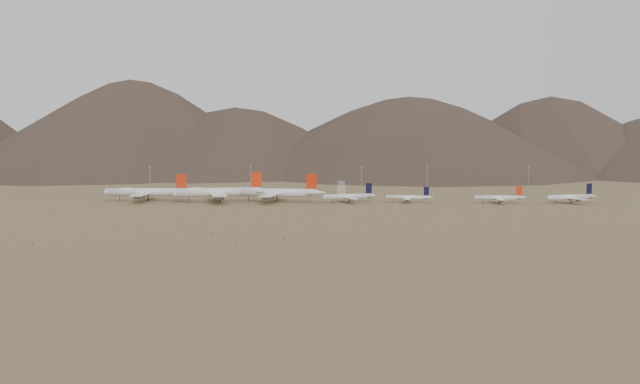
{
  "coord_description": "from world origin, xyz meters",
  "views": [
    {
      "loc": [
        39.23,
        -454.12,
        46.13
      ],
      "look_at": [
        14.76,
        30.0,
        8.65
      ],
      "focal_mm": 35.0,
      "sensor_mm": 36.0,
      "label": 1
    }
  ],
  "objects_px": {
    "narrowbody_a": "(350,196)",
    "control_tower": "(341,188)",
    "widebody_centre": "(219,192)",
    "widebody_east": "(276,192)",
    "narrowbody_b": "(409,197)",
    "widebody_west": "(147,192)"
  },
  "relations": [
    {
      "from": "narrowbody_a",
      "to": "control_tower",
      "type": "distance_m",
      "value": 85.3
    },
    {
      "from": "widebody_west",
      "to": "narrowbody_b",
      "type": "relative_size",
      "value": 1.95
    },
    {
      "from": "widebody_centre",
      "to": "narrowbody_b",
      "type": "distance_m",
      "value": 150.66
    },
    {
      "from": "widebody_east",
      "to": "narrowbody_a",
      "type": "xyz_separation_m",
      "value": [
        58.49,
        -0.14,
        -2.9
      ]
    },
    {
      "from": "narrowbody_a",
      "to": "widebody_centre",
      "type": "bearing_deg",
      "value": 160.15
    },
    {
      "from": "widebody_west",
      "to": "narrowbody_b",
      "type": "height_order",
      "value": "widebody_west"
    },
    {
      "from": "widebody_east",
      "to": "widebody_west",
      "type": "bearing_deg",
      "value": -174.99
    },
    {
      "from": "widebody_west",
      "to": "control_tower",
      "type": "distance_m",
      "value": 175.71
    },
    {
      "from": "widebody_centre",
      "to": "control_tower",
      "type": "height_order",
      "value": "widebody_centre"
    },
    {
      "from": "widebody_east",
      "to": "narrowbody_b",
      "type": "height_order",
      "value": "widebody_east"
    },
    {
      "from": "narrowbody_a",
      "to": "narrowbody_b",
      "type": "distance_m",
      "value": 46.99
    },
    {
      "from": "widebody_centre",
      "to": "narrowbody_a",
      "type": "relative_size",
      "value": 1.77
    },
    {
      "from": "widebody_west",
      "to": "control_tower",
      "type": "xyz_separation_m",
      "value": [
        155.66,
        81.47,
        -2.21
      ]
    },
    {
      "from": "widebody_west",
      "to": "widebody_centre",
      "type": "xyz_separation_m",
      "value": [
        59.83,
        -4.96,
        0.61
      ]
    },
    {
      "from": "narrowbody_b",
      "to": "control_tower",
      "type": "distance_m",
      "value": 98.42
    },
    {
      "from": "narrowbody_b",
      "to": "control_tower",
      "type": "relative_size",
      "value": 3.13
    },
    {
      "from": "widebody_east",
      "to": "narrowbody_a",
      "type": "relative_size",
      "value": 1.75
    },
    {
      "from": "widebody_west",
      "to": "widebody_centre",
      "type": "relative_size",
      "value": 0.95
    },
    {
      "from": "widebody_east",
      "to": "control_tower",
      "type": "relative_size",
      "value": 6.32
    },
    {
      "from": "control_tower",
      "to": "narrowbody_a",
      "type": "bearing_deg",
      "value": -84.73
    },
    {
      "from": "narrowbody_a",
      "to": "narrowbody_b",
      "type": "height_order",
      "value": "narrowbody_a"
    },
    {
      "from": "narrowbody_a",
      "to": "control_tower",
      "type": "relative_size",
      "value": 3.62
    }
  ]
}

